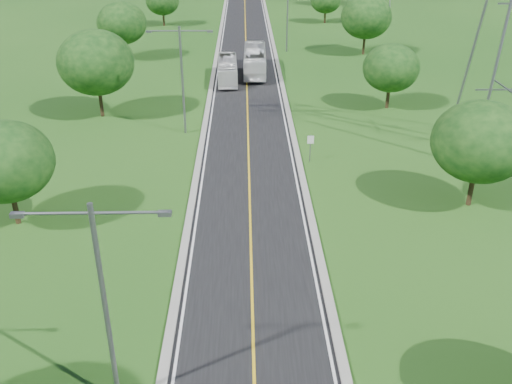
# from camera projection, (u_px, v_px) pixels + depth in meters

# --- Properties ---
(ground) EXTENTS (260.00, 260.00, 0.00)m
(ground) POSITION_uv_depth(u_px,v_px,m) (247.00, 87.00, 68.11)
(ground) COLOR #1B4914
(ground) RESTS_ON ground
(road) EXTENTS (8.00, 150.00, 0.06)m
(road) POSITION_uv_depth(u_px,v_px,m) (247.00, 73.00, 73.44)
(road) COLOR black
(road) RESTS_ON ground
(curb_left) EXTENTS (0.50, 150.00, 0.22)m
(curb_left) POSITION_uv_depth(u_px,v_px,m) (214.00, 73.00, 73.33)
(curb_left) COLOR gray
(curb_left) RESTS_ON ground
(curb_right) EXTENTS (0.50, 150.00, 0.22)m
(curb_right) POSITION_uv_depth(u_px,v_px,m) (279.00, 72.00, 73.49)
(curb_right) COLOR gray
(curb_right) RESTS_ON ground
(speed_limit_sign) EXTENTS (0.55, 0.09, 2.40)m
(speed_limit_sign) POSITION_uv_depth(u_px,v_px,m) (310.00, 144.00, 47.89)
(speed_limit_sign) COLOR slate
(speed_limit_sign) RESTS_ON ground
(streetlight_near_left) EXTENTS (5.90, 0.25, 10.00)m
(streetlight_near_left) POSITION_uv_depth(u_px,v_px,m) (103.00, 294.00, 22.56)
(streetlight_near_left) COLOR slate
(streetlight_near_left) RESTS_ON ground
(streetlight_mid_left) EXTENTS (5.90, 0.25, 10.00)m
(streetlight_mid_left) POSITION_uv_depth(u_px,v_px,m) (182.00, 72.00, 51.94)
(streetlight_mid_left) COLOR slate
(streetlight_mid_left) RESTS_ON ground
(streetlight_far_right) EXTENTS (5.90, 0.25, 10.00)m
(streetlight_far_right) POSITION_uv_depth(u_px,v_px,m) (288.00, 10.00, 81.55)
(streetlight_far_right) COLOR slate
(streetlight_far_right) RESTS_ON ground
(tree_lb) EXTENTS (6.30, 6.30, 7.33)m
(tree_lb) POSITION_uv_depth(u_px,v_px,m) (5.00, 161.00, 37.20)
(tree_lb) COLOR black
(tree_lb) RESTS_ON ground
(tree_lc) EXTENTS (7.56, 7.56, 8.79)m
(tree_lc) POSITION_uv_depth(u_px,v_px,m) (96.00, 62.00, 56.39)
(tree_lc) COLOR black
(tree_lc) RESTS_ON ground
(tree_ld) EXTENTS (6.72, 6.72, 7.82)m
(tree_ld) POSITION_uv_depth(u_px,v_px,m) (122.00, 23.00, 78.00)
(tree_ld) COLOR black
(tree_ld) RESTS_ON ground
(tree_le) EXTENTS (5.88, 5.88, 6.84)m
(tree_le) POSITION_uv_depth(u_px,v_px,m) (162.00, 0.00, 99.70)
(tree_le) COLOR black
(tree_le) RESTS_ON ground
(tree_rb) EXTENTS (6.72, 6.72, 7.82)m
(tree_rb) POSITION_uv_depth(u_px,v_px,m) (480.00, 142.00, 39.46)
(tree_rb) COLOR black
(tree_rb) RESTS_ON ground
(tree_rc) EXTENTS (5.88, 5.88, 6.84)m
(tree_rc) POSITION_uv_depth(u_px,v_px,m) (391.00, 68.00, 59.31)
(tree_rc) COLOR black
(tree_rc) RESTS_ON ground
(tree_rd) EXTENTS (7.14, 7.14, 8.30)m
(tree_rd) POSITION_uv_depth(u_px,v_px,m) (366.00, 17.00, 80.29)
(tree_rd) COLOR black
(tree_rd) RESTS_ON ground
(tree_re) EXTENTS (5.46, 5.46, 6.35)m
(tree_re) POSITION_uv_depth(u_px,v_px,m) (326.00, 0.00, 102.18)
(tree_re) COLOR black
(tree_re) RESTS_ON ground
(bus_outbound) EXTENTS (2.95, 11.61, 3.22)m
(bus_outbound) POSITION_uv_depth(u_px,v_px,m) (255.00, 61.00, 72.73)
(bus_outbound) COLOR silver
(bus_outbound) RESTS_ON road
(bus_inbound) EXTENTS (2.56, 9.75, 2.70)m
(bus_inbound) POSITION_uv_depth(u_px,v_px,m) (227.00, 70.00, 69.79)
(bus_inbound) COLOR white
(bus_inbound) RESTS_ON road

